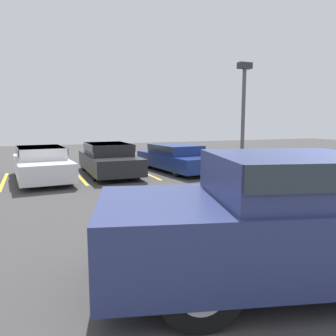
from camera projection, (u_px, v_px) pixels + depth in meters
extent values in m
cube|color=yellow|center=(4.00, 181.00, 12.12)|extent=(0.12, 4.13, 0.01)
cube|color=yellow|center=(79.00, 177.00, 13.17)|extent=(0.12, 4.13, 0.01)
cube|color=yellow|center=(144.00, 173.00, 14.22)|extent=(0.12, 4.13, 0.01)
cube|color=yellow|center=(200.00, 169.00, 15.28)|extent=(0.12, 4.13, 0.01)
cube|color=navy|center=(307.00, 229.00, 4.44)|extent=(5.93, 3.45, 0.93)
cube|color=navy|center=(291.00, 176.00, 4.30)|extent=(2.44, 2.32, 0.56)
cube|color=#2D3842|center=(291.00, 166.00, 4.28)|extent=(2.42, 2.37, 0.31)
cylinder|color=black|center=(176.00, 233.00, 5.09)|extent=(0.98, 0.54, 0.93)
cylinder|color=#ADADB2|center=(176.00, 233.00, 5.09)|extent=(0.58, 0.44, 0.51)
cylinder|color=black|center=(199.00, 286.00, 3.46)|extent=(0.98, 0.54, 0.93)
cylinder|color=#ADADB2|center=(199.00, 286.00, 3.46)|extent=(0.58, 0.44, 0.51)
cube|color=silver|center=(42.00, 167.00, 12.35)|extent=(2.11, 4.82, 0.65)
cube|color=silver|center=(41.00, 152.00, 12.36)|extent=(1.74, 2.55, 0.42)
cube|color=#2D3842|center=(40.00, 150.00, 12.35)|extent=(1.81, 2.51, 0.25)
cylinder|color=black|center=(69.00, 175.00, 11.52)|extent=(0.26, 0.67, 0.66)
cylinder|color=#ADADB2|center=(69.00, 175.00, 11.52)|extent=(0.25, 0.38, 0.36)
cylinder|color=black|center=(22.00, 178.00, 10.83)|extent=(0.26, 0.67, 0.66)
cylinder|color=#ADADB2|center=(22.00, 178.00, 10.83)|extent=(0.25, 0.38, 0.36)
cylinder|color=black|center=(57.00, 166.00, 13.93)|extent=(0.26, 0.67, 0.66)
cylinder|color=#ADADB2|center=(57.00, 166.00, 13.93)|extent=(0.25, 0.38, 0.36)
cylinder|color=black|center=(18.00, 168.00, 13.24)|extent=(0.26, 0.67, 0.66)
cylinder|color=#ADADB2|center=(18.00, 168.00, 13.24)|extent=(0.25, 0.38, 0.36)
cube|color=#232326|center=(109.00, 162.00, 13.71)|extent=(1.87, 4.77, 0.65)
cube|color=#232326|center=(108.00, 149.00, 13.72)|extent=(1.64, 2.49, 0.46)
cube|color=#2D3842|center=(108.00, 147.00, 13.71)|extent=(1.71, 2.44, 0.28)
cylinder|color=black|center=(137.00, 170.00, 12.77)|extent=(0.23, 0.67, 0.67)
cylinder|color=#ADADB2|center=(137.00, 170.00, 12.77)|extent=(0.24, 0.37, 0.37)
cylinder|color=black|center=(96.00, 172.00, 12.18)|extent=(0.23, 0.67, 0.67)
cylinder|color=#ADADB2|center=(96.00, 172.00, 12.18)|extent=(0.24, 0.37, 0.37)
cylinder|color=black|center=(119.00, 162.00, 15.30)|extent=(0.23, 0.67, 0.67)
cylinder|color=#ADADB2|center=(119.00, 162.00, 15.30)|extent=(0.24, 0.37, 0.37)
cylinder|color=black|center=(85.00, 163.00, 14.70)|extent=(0.23, 0.67, 0.67)
cylinder|color=#ADADB2|center=(85.00, 163.00, 14.70)|extent=(0.24, 0.37, 0.37)
cube|color=navy|center=(176.00, 161.00, 14.61)|extent=(2.21, 4.87, 0.59)
cube|color=navy|center=(175.00, 149.00, 14.63)|extent=(1.78, 2.59, 0.41)
cube|color=#2D3842|center=(175.00, 147.00, 14.61)|extent=(1.85, 2.55, 0.25)
cylinder|color=black|center=(208.00, 166.00, 13.79)|extent=(0.29, 0.66, 0.65)
cylinder|color=#ADADB2|center=(208.00, 166.00, 13.79)|extent=(0.28, 0.38, 0.36)
cylinder|color=black|center=(177.00, 169.00, 13.08)|extent=(0.29, 0.66, 0.65)
cylinder|color=#ADADB2|center=(177.00, 169.00, 13.08)|extent=(0.28, 0.38, 0.36)
cylinder|color=black|center=(176.00, 160.00, 16.18)|extent=(0.29, 0.66, 0.65)
cylinder|color=#ADADB2|center=(176.00, 160.00, 16.18)|extent=(0.28, 0.38, 0.36)
cylinder|color=black|center=(148.00, 162.00, 15.48)|extent=(0.29, 0.66, 0.65)
cylinder|color=#ADADB2|center=(148.00, 162.00, 15.48)|extent=(0.28, 0.38, 0.36)
cylinder|color=#515156|center=(243.00, 118.00, 16.50)|extent=(0.19, 0.19, 4.79)
cube|color=#333338|center=(245.00, 66.00, 16.14)|extent=(0.70, 0.36, 0.30)
cube|color=#B7B2A8|center=(99.00, 166.00, 15.92)|extent=(1.75, 0.20, 0.14)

